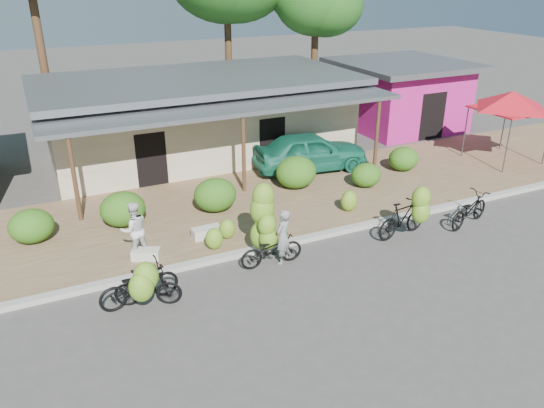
{
  "coord_description": "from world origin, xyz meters",
  "views": [
    {
      "loc": [
        -6.6,
        -10.14,
        7.39
      ],
      "look_at": [
        -0.65,
        2.43,
        1.2
      ],
      "focal_mm": 35.0,
      "sensor_mm": 36.0,
      "label": 1
    }
  ],
  "objects": [
    {
      "name": "ground",
      "position": [
        0.0,
        0.0,
        0.0
      ],
      "size": [
        100.0,
        100.0,
        0.0
      ],
      "primitive_type": "plane",
      "color": "#484643",
      "rests_on": "ground"
    },
    {
      "name": "sidewalk",
      "position": [
        0.0,
        5.0,
        0.06
      ],
      "size": [
        60.0,
        6.0,
        0.12
      ],
      "primitive_type": "cube",
      "color": "#90724D",
      "rests_on": "ground"
    },
    {
      "name": "curb",
      "position": [
        0.0,
        2.0,
        0.07
      ],
      "size": [
        60.0,
        0.25,
        0.15
      ],
      "primitive_type": "cube",
      "color": "#A8A399",
      "rests_on": "ground"
    },
    {
      "name": "shop_main",
      "position": [
        0.0,
        10.93,
        1.72
      ],
      "size": [
        13.0,
        8.5,
        3.35
      ],
      "color": "beige",
      "rests_on": "ground"
    },
    {
      "name": "shop_pink",
      "position": [
        10.5,
        10.99,
        1.67
      ],
      "size": [
        6.0,
        6.0,
        3.25
      ],
      "color": "#CA1F80",
      "rests_on": "ground"
    },
    {
      "name": "tree_near_right",
      "position": [
        7.31,
        14.61,
        5.97
      ],
      "size": [
        4.35,
        4.16,
        7.59
      ],
      "color": "#533721",
      "rests_on": "ground"
    },
    {
      "name": "hedge_0",
      "position": [
        -7.02,
        5.17,
        0.61
      ],
      "size": [
        1.27,
        1.14,
        0.99
      ],
      "primitive_type": "ellipsoid",
      "color": "#255413",
      "rests_on": "sidewalk"
    },
    {
      "name": "hedge_1",
      "position": [
        -4.42,
        5.15,
        0.66
      ],
      "size": [
        1.38,
        1.24,
        1.08
      ],
      "primitive_type": "ellipsoid",
      "color": "#255413",
      "rests_on": "sidewalk"
    },
    {
      "name": "hedge_2",
      "position": [
        -1.49,
        4.97,
        0.66
      ],
      "size": [
        1.4,
        1.26,
        1.09
      ],
      "primitive_type": "ellipsoid",
      "color": "#255413",
      "rests_on": "sidewalk"
    },
    {
      "name": "hedge_3",
      "position": [
        1.82,
        5.62,
        0.7
      ],
      "size": [
        1.48,
        1.33,
        1.16
      ],
      "primitive_type": "ellipsoid",
      "color": "#255413",
      "rests_on": "sidewalk"
    },
    {
      "name": "hedge_4",
      "position": [
        4.16,
        4.62,
        0.55
      ],
      "size": [
        1.11,
        1.0,
        0.87
      ],
      "primitive_type": "ellipsoid",
      "color": "#255413",
      "rests_on": "sidewalk"
    },
    {
      "name": "hedge_5",
      "position": [
        6.46,
        5.42,
        0.59
      ],
      "size": [
        1.2,
        1.08,
        0.93
      ],
      "primitive_type": "ellipsoid",
      "color": "#255413",
      "rests_on": "sidewalk"
    },
    {
      "name": "red_canopy",
      "position": [
        10.92,
        4.64,
        2.61
      ],
      "size": [
        3.5,
        3.5,
        2.86
      ],
      "color": "#59595E",
      "rests_on": "sidewalk"
    },
    {
      "name": "bike_far_left",
      "position": [
        -4.86,
        0.83,
        0.59
      ],
      "size": [
        2.01,
        1.34,
        1.44
      ],
      "rotation": [
        0.0,
        0.0,
        1.68
      ],
      "color": "black",
      "rests_on": "ground"
    },
    {
      "name": "bike_left",
      "position": [
        -4.76,
        0.61,
        0.58
      ],
      "size": [
        1.66,
        1.35,
        1.27
      ],
      "rotation": [
        0.0,
        0.0,
        1.2
      ],
      "color": "black",
      "rests_on": "ground"
    },
    {
      "name": "bike_center",
      "position": [
        -1.25,
        1.48,
        0.88
      ],
      "size": [
        1.79,
        1.18,
        2.19
      ],
      "rotation": [
        0.0,
        0.0,
        1.54
      ],
      "color": "black",
      "rests_on": "ground"
    },
    {
      "name": "bike_right",
      "position": [
        3.04,
        0.92,
        0.74
      ],
      "size": [
        1.94,
        1.28,
        1.81
      ],
      "rotation": [
        0.0,
        0.0,
        1.72
      ],
      "color": "black",
      "rests_on": "ground"
    },
    {
      "name": "bike_far_right",
      "position": [
        5.39,
        0.79,
        0.51
      ],
      "size": [
        2.07,
        1.23,
        1.03
      ],
      "rotation": [
        0.0,
        0.0,
        1.87
      ],
      "color": "black",
      "rests_on": "ground"
    },
    {
      "name": "loose_banana_a",
      "position": [
        -2.41,
        2.51,
        0.44
      ],
      "size": [
        0.51,
        0.43,
        0.64
      ],
      "primitive_type": "ellipsoid",
      "color": "#68A529",
      "rests_on": "sidewalk"
    },
    {
      "name": "loose_banana_b",
      "position": [
        -1.85,
        2.95,
        0.42
      ],
      "size": [
        0.48,
        0.41,
        0.6
      ],
      "primitive_type": "ellipsoid",
      "color": "#68A529",
      "rests_on": "sidewalk"
    },
    {
      "name": "loose_banana_c",
      "position": [
        2.43,
        3.07,
        0.47
      ],
      "size": [
        0.56,
        0.48,
        0.7
      ],
      "primitive_type": "ellipsoid",
      "color": "#68A529",
      "rests_on": "sidewalk"
    },
    {
      "name": "sack_near",
      "position": [
        -2.38,
        3.29,
        0.27
      ],
      "size": [
        0.85,
        0.41,
        0.3
      ],
      "primitive_type": "cube",
      "rotation": [
        0.0,
        0.0,
        0.01
      ],
      "color": "beige",
      "rests_on": "sidewalk"
    },
    {
      "name": "sack_far",
      "position": [
        -4.3,
        2.77,
        0.26
      ],
      "size": [
        0.84,
        0.66,
        0.28
      ],
      "primitive_type": "cube",
      "rotation": [
        0.0,
        0.0,
        -0.44
      ],
      "color": "beige",
      "rests_on": "sidewalk"
    },
    {
      "name": "vendor",
      "position": [
        -0.92,
        1.17,
        0.79
      ],
      "size": [
        0.69,
        0.63,
        1.58
      ],
      "primitive_type": "imported",
      "rotation": [
        0.0,
        0.0,
        3.73
      ],
      "color": "gray",
      "rests_on": "ground"
    },
    {
      "name": "bystander",
      "position": [
        -4.49,
        3.05,
        0.92
      ],
      "size": [
        0.83,
        0.67,
        1.6
      ],
      "primitive_type": "imported",
      "rotation": [
        0.0,
        0.0,
        3.23
      ],
      "color": "silver",
      "rests_on": "sidewalk"
    },
    {
      "name": "teal_van",
      "position": [
        3.18,
        7.0,
        0.88
      ],
      "size": [
        4.63,
        2.35,
        1.51
      ],
      "primitive_type": "imported",
      "rotation": [
        0.0,
        0.0,
        1.44
      ],
      "color": "#17684F",
      "rests_on": "sidewalk"
    }
  ]
}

